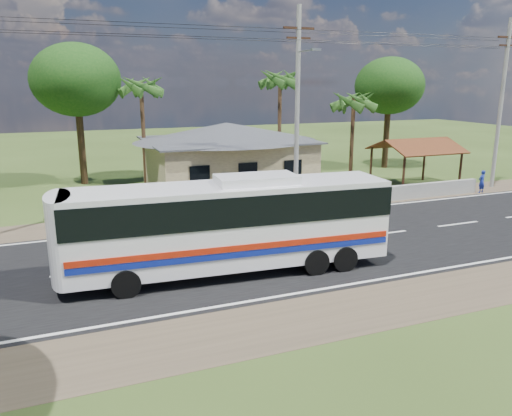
{
  "coord_description": "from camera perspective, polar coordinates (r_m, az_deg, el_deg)",
  "views": [
    {
      "loc": [
        -9.49,
        -18.81,
        6.99
      ],
      "look_at": [
        -1.64,
        1.0,
        1.61
      ],
      "focal_mm": 35.0,
      "sensor_mm": 36.0,
      "label": 1
    }
  ],
  "objects": [
    {
      "name": "waiting_shed",
      "position": [
        35.64,
        17.84,
        6.63
      ],
      "size": [
        5.2,
        4.48,
        3.35
      ],
      "color": "#392214",
      "rests_on": "ground"
    },
    {
      "name": "coach_bus",
      "position": [
        18.4,
        -2.85,
        -1.24
      ],
      "size": [
        12.02,
        3.37,
        3.69
      ],
      "rotation": [
        0.0,
        0.0,
        -0.07
      ],
      "color": "silver",
      "rests_on": "ground"
    },
    {
      "name": "tree_behind_shed",
      "position": [
        43.15,
        15.0,
        13.3
      ],
      "size": [
        5.6,
        5.6,
        9.02
      ],
      "color": "#47301E",
      "rests_on": "ground"
    },
    {
      "name": "palm_far",
      "position": [
        35.24,
        -13.01,
        13.31
      ],
      "size": [
        2.8,
        2.8,
        7.7
      ],
      "color": "#47301E",
      "rests_on": "ground"
    },
    {
      "name": "palm_near",
      "position": [
        35.37,
        11.11,
        11.84
      ],
      "size": [
        2.8,
        2.8,
        6.7
      ],
      "color": "#47301E",
      "rests_on": "ground"
    },
    {
      "name": "tree_behind_house",
      "position": [
        36.84,
        -19.88,
        13.55
      ],
      "size": [
        6.0,
        6.0,
        9.61
      ],
      "color": "#47301E",
      "rests_on": "ground"
    },
    {
      "name": "utility_poles",
      "position": [
        28.1,
        4.13,
        11.64
      ],
      "size": [
        32.8,
        2.22,
        11.0
      ],
      "color": "#9E9E99",
      "rests_on": "ground"
    },
    {
      "name": "road",
      "position": [
        22.2,
        4.9,
        -4.22
      ],
      "size": [
        120.0,
        16.0,
        0.03
      ],
      "color": "black",
      "rests_on": "ground"
    },
    {
      "name": "motorcycle",
      "position": [
        26.99,
        0.12,
        0.27
      ],
      "size": [
        2.04,
        1.22,
        1.01
      ],
      "primitive_type": "imported",
      "rotation": [
        0.0,
        0.0,
        1.27
      ],
      "color": "black",
      "rests_on": "ground"
    },
    {
      "name": "ground",
      "position": [
        22.2,
        4.9,
        -4.24
      ],
      "size": [
        120.0,
        120.0,
        0.0
      ],
      "primitive_type": "plane",
      "color": "#2E4318",
      "rests_on": "ground"
    },
    {
      "name": "concrete_barrier",
      "position": [
        33.18,
        19.35,
        1.99
      ],
      "size": [
        7.0,
        0.3,
        0.9
      ],
      "primitive_type": "cube",
      "color": "#9E9E99",
      "rests_on": "ground"
    },
    {
      "name": "palm_mid",
      "position": [
        37.65,
        2.76,
        14.41
      ],
      "size": [
        2.8,
        2.8,
        8.2
      ],
      "color": "#47301E",
      "rests_on": "ground"
    },
    {
      "name": "house",
      "position": [
        33.78,
        -3.36,
        6.75
      ],
      "size": [
        12.4,
        10.0,
        5.0
      ],
      "color": "#C9BA86",
      "rests_on": "ground"
    },
    {
      "name": "person",
      "position": [
        35.58,
        24.39,
        2.78
      ],
      "size": [
        0.59,
        0.45,
        1.48
      ],
      "primitive_type": "imported",
      "rotation": [
        0.0,
        0.0,
        3.32
      ],
      "color": "navy",
      "rests_on": "ground"
    }
  ]
}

